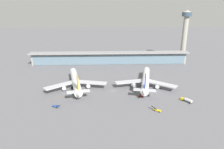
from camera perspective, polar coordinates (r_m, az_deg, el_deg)
name	(u,v)px	position (r m, az deg, el deg)	size (l,w,h in m)	color
ground_plane	(113,91)	(164.71, 0.25, -4.62)	(1200.00, 1200.00, 0.00)	slate
airliner_left_stand	(76,81)	(171.89, -10.41, -1.89)	(51.33, 67.71, 18.17)	white
airliner_centre_stand	(146,80)	(174.37, 9.64, -1.55)	(51.09, 67.51, 18.17)	white
service_truck_near_nose_yellow	(187,100)	(154.26, 20.71, -6.84)	(6.64, 8.41, 2.95)	yellow
service_truck_under_wing_yellow	(157,110)	(136.15, 12.79, -9.91)	(6.17, 5.28, 2.70)	yellow
service_truck_mid_apron_blue	(56,106)	(142.94, -15.81, -8.74)	(6.51, 4.69, 2.70)	#234C9E
service_truck_by_tail_red	(141,96)	(154.55, 8.23, -6.06)	(3.03, 2.02, 2.05)	#B21E1E
terminal_building	(110,58)	(241.12, -0.67, 4.79)	(188.89, 12.80, 15.20)	#9E998E
control_tower	(185,31)	(273.94, 20.21, 11.52)	(12.00, 12.00, 67.87)	#9E998E
safety_cone_alpha	(61,97)	(157.24, -14.52, -6.27)	(0.62, 0.62, 0.70)	orange
safety_cone_bravo	(55,99)	(154.59, -16.01, -6.84)	(0.62, 0.62, 0.70)	orange
safety_cone_charlie	(54,99)	(155.40, -16.24, -6.73)	(0.62, 0.62, 0.70)	orange
safety_cone_delta	(50,101)	(152.94, -17.41, -7.26)	(0.62, 0.62, 0.70)	orange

